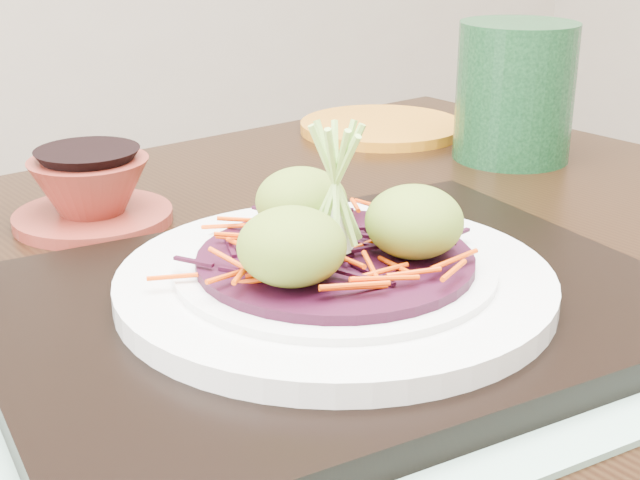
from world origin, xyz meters
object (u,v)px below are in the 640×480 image
yellow_plate (382,127)px  green_jar (515,92)px  terracotta_bowl_set (91,195)px  white_plate (335,280)px  serving_tray (335,307)px  dining_table (244,410)px

yellow_plate → green_jar: size_ratio=1.36×
yellow_plate → terracotta_bowl_set: bearing=-159.3°
terracotta_bowl_set → green_jar: (0.45, -0.02, 0.05)m
yellow_plate → white_plate: bearing=-126.3°
white_plate → terracotta_bowl_set: terracotta_bowl_set is taller
serving_tray → terracotta_bowl_set: (-0.08, 0.28, 0.01)m
terracotta_bowl_set → white_plate: bearing=-73.4°
yellow_plate → green_jar: bearing=-70.7°
terracotta_bowl_set → yellow_plate: 0.42m
white_plate → yellow_plate: 0.53m
serving_tray → green_jar: bearing=35.1°
serving_tray → dining_table: bearing=112.9°
dining_table → serving_tray: (0.03, -0.08, 0.11)m
terracotta_bowl_set → green_jar: 0.46m
terracotta_bowl_set → dining_table: bearing=-75.9°
serving_tray → white_plate: white_plate is taller
dining_table → yellow_plate: size_ratio=6.58×
dining_table → terracotta_bowl_set: terracotta_bowl_set is taller
green_jar → terracotta_bowl_set: bearing=178.0°
yellow_plate → green_jar: green_jar is taller
yellow_plate → green_jar: (0.06, -0.17, 0.07)m
yellow_plate → serving_tray: bearing=-126.3°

